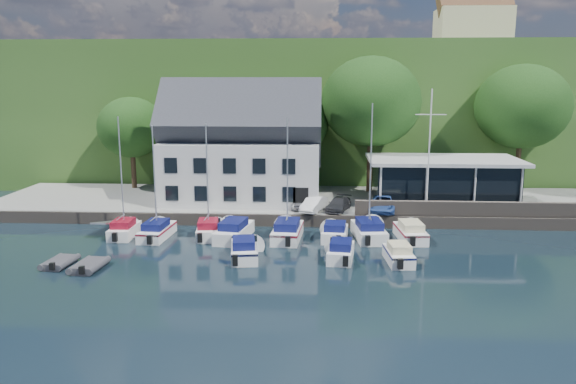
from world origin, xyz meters
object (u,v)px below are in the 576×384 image
Objects in this scene: boat_r1_6 at (370,179)px; boat_r2_4 at (399,253)px; harbor_building at (242,153)px; car_blue at (384,203)px; boat_r1_7 at (410,230)px; boat_r2_2 at (244,248)px; car_dgrey at (339,204)px; flagpole at (429,153)px; boat_r1_0 at (122,183)px; boat_r1_5 at (335,231)px; boat_r1_2 at (207,182)px; dinghy_1 at (89,264)px; car_silver at (296,201)px; dinghy_0 at (60,261)px; boat_r1_1 at (155,184)px; club_pavilion at (443,181)px; boat_r1_3 at (234,229)px; car_white at (314,204)px; boat_r2_3 at (341,249)px; boat_r1_4 at (287,179)px.

boat_r1_6 is 7.09m from boat_r2_4.
harbor_building is 3.47× the size of car_blue.
boat_r1_7 is at bearing -9.47° from boat_r1_6.
car_dgrey is at bearing 48.78° from boat_r2_2.
car_dgrey is 8.56m from flagpole.
flagpole is at bearing 10.07° from boat_r1_0.
boat_r2_4 is (4.07, -5.21, -0.01)m from boat_r1_5.
boat_r1_2 is 15.17m from boat_r2_4.
boat_r1_5 reaches higher than dinghy_1.
car_silver is at bearing 141.51° from boat_r1_7.
boat_r1_5 is at bearing -0.81° from boat_r1_0.
dinghy_0 is (-22.25, -12.59, -1.39)m from car_blue.
boat_r2_4 is (17.68, -4.99, -3.49)m from boat_r1_1.
flagpole is 3.75× the size of dinghy_0.
boat_r1_3 is (-17.39, -8.82, -2.28)m from club_pavilion.
flagpole is 17.97m from boat_r1_2.
car_silver is 10.73m from boat_r1_7.
car_dgrey is 20.98m from dinghy_1.
boat_r2_2 is 1.89× the size of dinghy_1.
harbor_building is 6.93m from car_silver.
car_blue is at bearing -16.53° from harbor_building.
boat_r1_0 is (-14.56, -5.10, 2.59)m from car_white.
flagpole reaches higher than boat_r1_6.
boat_r2_3 is (9.93, -4.83, -3.63)m from boat_r1_2.
boat_r1_6 is at bearing 17.07° from boat_r1_5.
car_blue is at bearing 36.35° from boat_r2_2.
boat_r1_4 reaches higher than car_silver.
car_white is 9.80m from boat_r1_2.
boat_r1_1 is 0.91× the size of boat_r1_6.
car_blue is 0.45× the size of boat_r1_4.
harbor_building is 1.71× the size of boat_r1_0.
boat_r1_5 is 0.91× the size of boat_r2_2.
boat_r1_6 reaches higher than boat_r1_1.
club_pavilion is at bearing 36.08° from boat_r1_3.
boat_r1_1 is at bearing 168.77° from boat_r2_3.
boat_r1_4 is (10.01, 0.16, 0.49)m from boat_r1_1.
boat_r1_7 is 13.08m from boat_r2_2.
boat_r1_7 reaches higher than boat_r2_3.
dinghy_1 is (-12.24, -7.70, -4.31)m from boat_r1_4.
boat_r1_5 is (13.61, 0.22, -3.48)m from boat_r1_1.
club_pavilion reaches higher than dinghy_1.
car_silver is 0.34× the size of flagpole.
car_dgrey is 0.61× the size of boat_r1_7.
car_blue is 25.60m from dinghy_0.
car_blue is at bearing 23.14° from car_white.
boat_r1_7 reaches higher than dinghy_0.
harbor_building is 1.57× the size of boat_r1_6.
flagpole is at bearing 29.54° from dinghy_0.
boat_r1_5 is 1.83× the size of dinghy_0.
boat_r1_6 is 6.93m from boat_r2_3.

